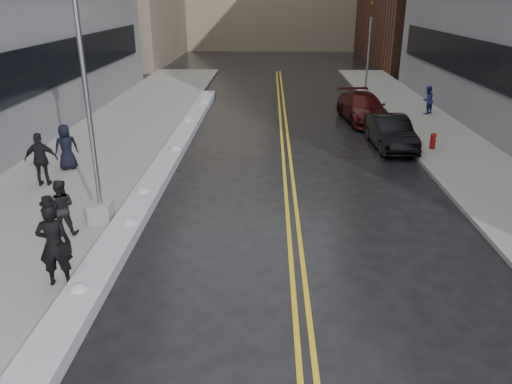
# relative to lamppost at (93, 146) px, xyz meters

# --- Properties ---
(ground) EXTENTS (160.00, 160.00, 0.00)m
(ground) POSITION_rel_lamppost_xyz_m (3.30, -2.00, -2.53)
(ground) COLOR black
(ground) RESTS_ON ground
(sidewalk_west) EXTENTS (5.50, 50.00, 0.15)m
(sidewalk_west) POSITION_rel_lamppost_xyz_m (-2.45, 8.00, -2.46)
(sidewalk_west) COLOR gray
(sidewalk_west) RESTS_ON ground
(sidewalk_east) EXTENTS (4.00, 50.00, 0.15)m
(sidewalk_east) POSITION_rel_lamppost_xyz_m (13.30, 8.00, -2.46)
(sidewalk_east) COLOR gray
(sidewalk_east) RESTS_ON ground
(lane_line_left) EXTENTS (0.12, 50.00, 0.01)m
(lane_line_left) POSITION_rel_lamppost_xyz_m (5.65, 8.00, -2.53)
(lane_line_left) COLOR gold
(lane_line_left) RESTS_ON ground
(lane_line_right) EXTENTS (0.12, 50.00, 0.01)m
(lane_line_right) POSITION_rel_lamppost_xyz_m (5.95, 8.00, -2.53)
(lane_line_right) COLOR gold
(lane_line_right) RESTS_ON ground
(snow_ridge) EXTENTS (0.90, 30.00, 0.34)m
(snow_ridge) POSITION_rel_lamppost_xyz_m (0.85, 6.00, -2.36)
(snow_ridge) COLOR silver
(snow_ridge) RESTS_ON ground
(lamppost) EXTENTS (0.65, 0.65, 7.62)m
(lamppost) POSITION_rel_lamppost_xyz_m (0.00, 0.00, 0.00)
(lamppost) COLOR gray
(lamppost) RESTS_ON sidewalk_west
(fire_hydrant) EXTENTS (0.26, 0.26, 0.73)m
(fire_hydrant) POSITION_rel_lamppost_xyz_m (12.30, 8.00, -1.98)
(fire_hydrant) COLOR maroon
(fire_hydrant) RESTS_ON sidewalk_east
(traffic_signal) EXTENTS (0.16, 0.20, 6.00)m
(traffic_signal) POSITION_rel_lamppost_xyz_m (11.80, 22.00, 0.87)
(traffic_signal) COLOR gray
(traffic_signal) RESTS_ON sidewalk_east
(pedestrian_fedora) EXTENTS (0.84, 0.64, 2.05)m
(pedestrian_fedora) POSITION_rel_lamppost_xyz_m (0.10, -3.48, -1.36)
(pedestrian_fedora) COLOR black
(pedestrian_fedora) RESTS_ON sidewalk_west
(pedestrian_b) EXTENTS (0.90, 0.76, 1.64)m
(pedestrian_b) POSITION_rel_lamppost_xyz_m (-0.81, -0.87, -1.56)
(pedestrian_b) COLOR black
(pedestrian_b) RESTS_ON sidewalk_west
(pedestrian_c) EXTENTS (1.03, 0.90, 1.78)m
(pedestrian_c) POSITION_rel_lamppost_xyz_m (-2.84, 4.81, -1.49)
(pedestrian_c) COLOR black
(pedestrian_c) RESTS_ON sidewalk_west
(pedestrian_d) EXTENTS (1.20, 0.67, 1.93)m
(pedestrian_d) POSITION_rel_lamppost_xyz_m (-3.03, 3.02, -1.42)
(pedestrian_d) COLOR black
(pedestrian_d) RESTS_ON sidewalk_west
(pedestrian_east) EXTENTS (0.97, 0.96, 1.58)m
(pedestrian_east) POSITION_rel_lamppost_xyz_m (14.05, 15.06, -1.59)
(pedestrian_east) COLOR navy
(pedestrian_east) RESTS_ON sidewalk_east
(car_black) EXTENTS (1.73, 4.44, 1.44)m
(car_black) POSITION_rel_lamppost_xyz_m (10.56, 8.65, -1.81)
(car_black) COLOR black
(car_black) RESTS_ON ground
(car_maroon) EXTENTS (2.62, 5.37, 1.50)m
(car_maroon) POSITION_rel_lamppost_xyz_m (10.18, 13.73, -1.78)
(car_maroon) COLOR #3C0A09
(car_maroon) RESTS_ON ground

